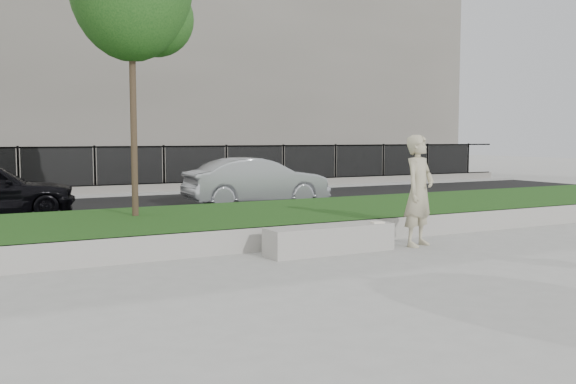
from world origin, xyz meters
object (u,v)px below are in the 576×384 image
book (378,222)px  man (419,191)px  stone_bench (330,239)px  car_silver (257,181)px

book → man: bearing=7.2°
stone_bench → book: (0.85, -0.12, 0.23)m
stone_bench → car_silver: size_ratio=0.56×
man → car_silver: size_ratio=0.49×
book → car_silver: car_silver is taller
stone_bench → book: size_ratio=11.03×
man → book: 0.97m
stone_bench → man: (1.69, -0.15, 0.73)m
man → book: (-0.84, 0.03, -0.50)m
stone_bench → car_silver: 7.23m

